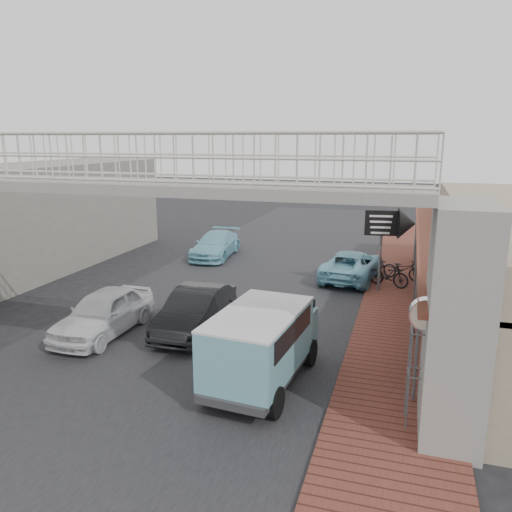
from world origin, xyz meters
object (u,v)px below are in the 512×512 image
Objects in this scene: angkot_van at (262,337)px; street_clock at (426,321)px; white_hatchback at (104,312)px; arrow_sign at (404,225)px; motorcycle_near at (403,269)px; motorcycle_far at (388,274)px; angkot_far at (216,245)px; dark_sedan at (196,310)px; angkot_curb at (352,265)px.

street_clock is at bearing -8.56° from angkot_van.
angkot_van is at bearing -16.57° from white_hatchback.
arrow_sign is at bearing 75.32° from angkot_van.
angkot_van reaches higher than white_hatchback.
arrow_sign is (3.19, 9.05, 1.58)m from angkot_van.
angkot_van is at bearing -175.83° from motorcycle_near.
arrow_sign is at bearing 38.93° from white_hatchback.
motorcycle_far is 2.38m from arrow_sign.
angkot_far is 9.70m from motorcycle_far.
angkot_van is (5.89, -1.79, 0.58)m from white_hatchback.
white_hatchback is 0.98× the size of angkot_van.
arrow_sign is at bearing -120.97° from motorcycle_far.
angkot_far is at bearing 91.99° from motorcycle_far.
dark_sedan is at bearing -76.41° from angkot_far.
street_clock is at bearing -156.52° from motorcycle_near.
dark_sedan reaches higher than angkot_far.
motorcycle_near is (2.20, 0.27, -0.08)m from angkot_curb.
motorcycle_far is at bearing 47.27° from dark_sedan.
angkot_far is 2.53× the size of motorcycle_far.
white_hatchback is 0.94× the size of angkot_far.
angkot_far reaches higher than motorcycle_near.
angkot_curb is (6.95, 8.95, -0.07)m from white_hatchback.
angkot_van is at bearing -174.05° from motorcycle_far.
white_hatchback reaches higher than motorcycle_far.
angkot_curb reaches higher than motorcycle_far.
motorcycle_near is at bearing 49.77° from dark_sedan.
motorcycle_near is at bearing -167.05° from angkot_curb.
angkot_curb is 2.63× the size of motorcycle_far.
arrow_sign is (6.34, 6.14, 2.17)m from dark_sedan.
angkot_far is (-3.29, 10.02, -0.05)m from dark_sedan.
angkot_curb is 2.22m from motorcycle_near.
arrow_sign reaches higher than angkot_far.
white_hatchback is at bearing -91.79° from angkot_far.
white_hatchback is 12.99m from motorcycle_near.
angkot_far is at bearing 149.40° from arrow_sign.
street_clock is (7.00, -3.82, 1.80)m from dark_sedan.
angkot_far reaches higher than motorcycle_far.
arrow_sign reaches higher than motorcycle_far.
white_hatchback is 11.67m from motorcycle_far.
motorcycle_far is (9.14, -3.25, -0.02)m from angkot_far.
dark_sedan is 10.55m from angkot_far.
motorcycle_near is (9.70, -1.92, -0.08)m from angkot_far.
dark_sedan is (2.75, 1.12, -0.02)m from white_hatchback.
angkot_van reaches higher than angkot_far.
angkot_curb is 1.61× the size of street_clock.
street_clock is 9.98m from arrow_sign.
angkot_curb is at bearing 117.70° from motorcycle_near.
street_clock is (10.29, -13.84, 1.85)m from angkot_far.
angkot_van is 2.42× the size of motorcycle_far.
angkot_van is 9.72m from arrow_sign.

